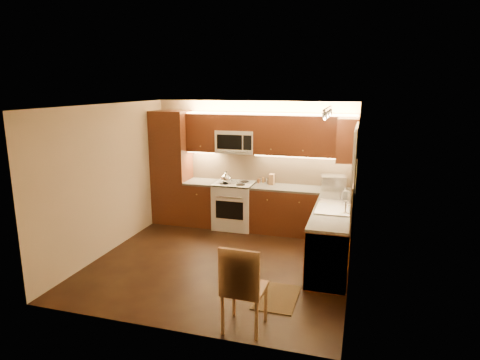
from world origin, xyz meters
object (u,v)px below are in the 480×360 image
(kettle, at_px, (226,177))
(knife_block, at_px, (272,179))
(microwave, at_px, (236,141))
(soap_bottle, at_px, (345,193))
(sink, at_px, (334,203))
(dining_chair, at_px, (245,286))
(stove, at_px, (234,205))
(toaster_oven, at_px, (333,182))

(kettle, distance_m, knife_block, 0.89)
(microwave, height_order, soap_bottle, microwave)
(sink, bearing_deg, kettle, 154.23)
(dining_chair, bearing_deg, knife_block, 99.06)
(stove, bearing_deg, soap_bottle, -13.07)
(kettle, relative_size, dining_chair, 0.23)
(stove, relative_size, dining_chair, 0.87)
(microwave, bearing_deg, toaster_oven, -1.28)
(dining_chair, bearing_deg, toaster_oven, 79.91)
(soap_bottle, bearing_deg, microwave, 147.84)
(microwave, bearing_deg, dining_chair, -71.51)
(microwave, xyz_separation_m, dining_chair, (1.17, -3.51, -1.19))
(kettle, bearing_deg, soap_bottle, -19.45)
(kettle, bearing_deg, knife_block, 6.90)
(sink, distance_m, toaster_oven, 1.22)
(knife_block, bearing_deg, stove, -168.67)
(toaster_oven, xyz_separation_m, dining_chair, (-0.72, -3.47, -0.50))
(dining_chair, bearing_deg, soap_bottle, 73.19)
(toaster_oven, bearing_deg, dining_chair, -112.40)
(stove, distance_m, kettle, 0.61)
(toaster_oven, height_order, soap_bottle, toaster_oven)
(microwave, relative_size, toaster_oven, 1.74)
(stove, bearing_deg, microwave, 90.00)
(stove, relative_size, microwave, 1.21)
(knife_block, distance_m, dining_chair, 3.59)
(knife_block, bearing_deg, sink, -45.79)
(microwave, height_order, toaster_oven, microwave)
(toaster_oven, bearing_deg, stove, 172.16)
(stove, relative_size, knife_block, 4.47)
(microwave, relative_size, sink, 0.88)
(microwave, bearing_deg, soap_bottle, -16.46)
(kettle, relative_size, knife_block, 1.21)
(microwave, bearing_deg, stove, -90.00)
(toaster_oven, relative_size, knife_block, 2.12)
(soap_bottle, bearing_deg, sink, -117.92)
(sink, height_order, soap_bottle, soap_bottle)
(soap_bottle, relative_size, dining_chair, 0.17)
(stove, xyz_separation_m, toaster_oven, (1.90, 0.09, 0.57))
(sink, bearing_deg, dining_chair, -110.17)
(toaster_oven, xyz_separation_m, knife_block, (-1.18, 0.06, -0.03))
(toaster_oven, bearing_deg, kettle, 174.62)
(sink, distance_m, kettle, 2.37)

